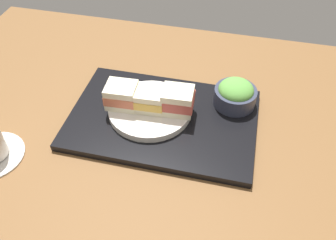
{
  "coord_description": "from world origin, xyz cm",
  "views": [
    {
      "loc": [
        -13.2,
        54.66,
        63.26
      ],
      "look_at": [
        0.01,
        -1.59,
        5.0
      ],
      "focal_mm": 38.32,
      "sensor_mm": 36.0,
      "label": 1
    }
  ],
  "objects": [
    {
      "name": "sandwich_middle",
      "position": [
        5.69,
        -6.35,
        6.12
      ],
      "size": [
        7.67,
        7.02,
        5.15
      ],
      "color": "#EFE5C1",
      "rests_on": "sandwich_plate"
    },
    {
      "name": "sandwich_near",
      "position": [
        -1.07,
        -6.89,
        6.59
      ],
      "size": [
        8.04,
        6.81,
        6.08
      ],
      "color": "#EFE5C1",
      "rests_on": "sandwich_plate"
    },
    {
      "name": "serving_tray",
      "position": [
        2.21,
        -5.51,
        0.93
      ],
      "size": [
        45.15,
        29.99,
        1.86
      ],
      "primitive_type": "cube",
      "color": "black",
      "rests_on": "ground_plane"
    },
    {
      "name": "salad_bowl",
      "position": [
        -14.12,
        -14.27,
        4.98
      ],
      "size": [
        10.48,
        10.48,
        6.76
      ],
      "color": "#33384C",
      "rests_on": "serving_tray"
    },
    {
      "name": "sandwich_far",
      "position": [
        12.45,
        -5.82,
        6.44
      ],
      "size": [
        7.67,
        6.85,
        5.8
      ],
      "color": "#EFE5C1",
      "rests_on": "sandwich_plate"
    },
    {
      "name": "sandwich_plate",
      "position": [
        5.69,
        -6.35,
        2.7
      ],
      "size": [
        20.37,
        20.37,
        1.69
      ],
      "primitive_type": "cylinder",
      "color": "silver",
      "rests_on": "serving_tray"
    },
    {
      "name": "ground_plane",
      "position": [
        0.0,
        0.0,
        -1.5
      ],
      "size": [
        140.0,
        100.0,
        3.0
      ],
      "primitive_type": "cube",
      "color": "brown"
    }
  ]
}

